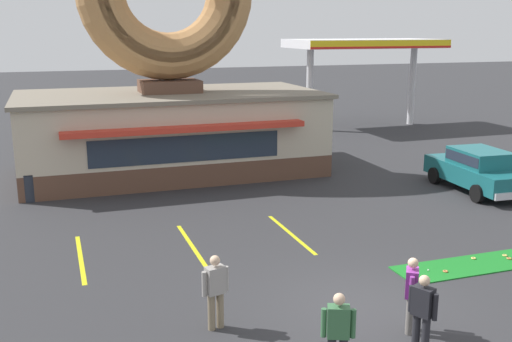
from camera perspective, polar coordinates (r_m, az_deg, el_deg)
The scene contains 19 objects.
ground_plane at distance 13.53m, azimuth 10.06°, elevation -12.76°, with size 160.00×160.00×0.00m, color #2D2D30.
donut_shop_building at distance 25.03m, azimuth -8.21°, elevation 8.29°, with size 12.30×6.75×10.96m.
putting_mat at distance 16.39m, azimuth 19.50°, elevation -8.52°, with size 3.92×1.17×0.03m, color #197523.
mini_donut_near_left at distance 15.79m, azimuth 17.59°, elevation -9.09°, with size 0.13×0.13×0.04m, color #D17F47.
mini_donut_near_right at distance 16.87m, azimuth 20.01°, elevation -7.81°, with size 0.13×0.13×0.04m, color #E5C666.
mini_donut_mid_left at distance 17.37m, azimuth 22.61°, elevation -7.43°, with size 0.13×0.13×0.04m, color #E5C666.
mini_donut_mid_centre at distance 15.39m, azimuth 14.61°, elevation -9.48°, with size 0.13×0.13×0.04m, color #D17F47.
mini_donut_mid_right at distance 17.19m, azimuth 22.95°, elevation -7.67°, with size 0.13×0.13×0.04m, color #D17F47.
golf_ball at distance 15.73m, azimuth 16.08°, elevation -9.06°, with size 0.04×0.04×0.04m, color white.
car_teal at distance 23.64m, azimuth 20.35°, elevation 0.24°, with size 2.18×4.65×1.60m.
pedestrian_blue_sweater_man at distance 11.74m, azimuth 15.56°, elevation -12.70°, with size 0.38×0.55×1.55m.
pedestrian_hooded_kid at distance 12.20m, azimuth -3.88°, elevation -11.13°, with size 0.58×0.32×1.57m.
pedestrian_leather_jacket_man at distance 12.43m, azimuth 14.57°, elevation -11.06°, with size 0.41×0.51×1.57m.
pedestrian_clipboard_woman at distance 10.70m, azimuth 7.82°, elevation -14.92°, with size 0.56×0.37×1.58m.
trash_bin at distance 22.47m, azimuth -20.78°, elevation -1.44°, with size 0.57×0.57×0.97m.
gas_station_canopy at distance 37.12m, azimuth 10.27°, elevation 11.58°, with size 9.00×4.46×5.30m.
parking_stripe_left at distance 16.65m, azimuth -16.36°, elevation -7.98°, with size 0.12×3.60×0.01m, color yellow.
parking_stripe_mid_left at distance 16.99m, azimuth -6.14°, elevation -7.05°, with size 0.12×3.60×0.01m, color yellow.
parking_stripe_centre at distance 17.84m, azimuth 3.34°, elevation -5.98°, with size 0.12×3.60×0.01m, color yellow.
Camera 1 is at (-6.06, -10.55, 5.93)m, focal length 42.00 mm.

